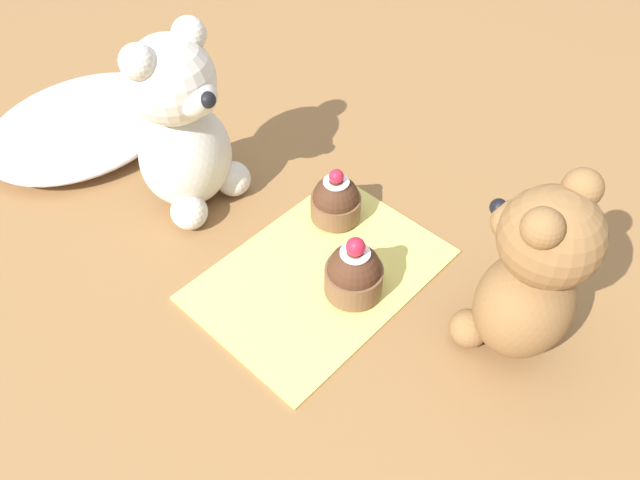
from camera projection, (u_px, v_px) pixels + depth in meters
name	position (u px, v px, depth m)	size (l,w,h in m)	color
ground_plane	(320.00, 275.00, 0.67)	(4.00, 4.00, 0.00)	olive
knitted_placemat	(320.00, 273.00, 0.66)	(0.26, 0.18, 0.01)	#E0D166
tulle_cloth	(83.00, 125.00, 0.81)	(0.26, 0.21, 0.04)	silver
teddy_bear_cream	(182.00, 129.00, 0.67)	(0.12, 0.11, 0.22)	silver
teddy_bear_tan	(531.00, 277.00, 0.55)	(0.10, 0.10, 0.20)	olive
cupcake_near_cream_bear	(336.00, 201.00, 0.70)	(0.06, 0.06, 0.07)	brown
cupcake_near_tan_bear	(354.00, 273.00, 0.63)	(0.06, 0.06, 0.08)	brown
teaspoon	(540.00, 260.00, 0.68)	(0.13, 0.01, 0.01)	silver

